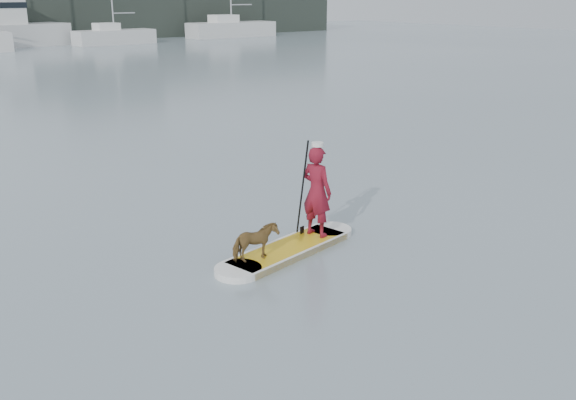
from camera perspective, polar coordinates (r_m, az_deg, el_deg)
ground at (r=16.59m, az=1.18°, el=2.31°), size 140.00×140.00×0.00m
paddleboard at (r=11.58m, az=-0.00°, el=-4.43°), size 3.26×1.24×0.12m
paddler at (r=11.84m, az=2.57°, el=0.77°), size 0.53×0.70×1.71m
white_cap at (r=11.61m, az=2.63°, el=4.97°), size 0.22×0.22×0.07m
dog at (r=10.87m, az=-2.93°, el=-3.78°), size 0.82×0.46×0.65m
paddle at (r=11.95m, az=1.27°, el=0.05°), size 0.10×0.30×2.00m
sailboat_e at (r=62.24m, az=-15.22°, el=13.91°), size 7.34×2.63×10.53m
sailboat_f at (r=70.54m, az=-5.10°, el=15.02°), size 9.66×2.93×14.42m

